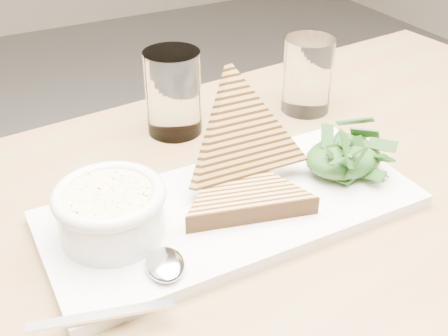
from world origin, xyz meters
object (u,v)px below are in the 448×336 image
platter (232,209)px  table_top (315,238)px  glass_far (307,75)px  glass_near (173,93)px  soup_bowl (112,218)px

platter → table_top: bearing=-38.8°
platter → glass_far: 0.29m
glass_near → glass_far: glass_near is taller
platter → soup_bowl: soup_bowl is taller
table_top → platter: size_ratio=2.76×
glass_near → platter: bearing=-96.1°
soup_bowl → table_top: bearing=-19.0°
table_top → platter: bearing=141.2°
platter → glass_near: (0.02, 0.21, 0.05)m
table_top → glass_far: size_ratio=10.41×
table_top → platter: (-0.07, 0.06, 0.03)m
table_top → glass_near: (-0.05, 0.26, 0.08)m
table_top → glass_far: bearing=57.7°
platter → glass_near: 0.21m
soup_bowl → glass_near: glass_near is taller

